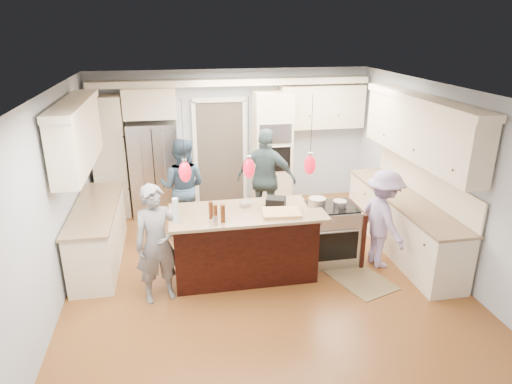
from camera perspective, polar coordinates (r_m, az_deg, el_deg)
ground_plane at (r=7.00m, az=0.53°, el=-9.86°), size 6.00×6.00×0.00m
room_shell at (r=6.28m, az=0.59°, el=4.63°), size 5.54×6.04×2.72m
refrigerator at (r=8.97m, az=-12.52°, el=2.88°), size 0.90×0.70×1.80m
oven_column at (r=9.12m, az=1.98°, el=5.30°), size 0.72×0.69×2.30m
back_upper_cabinets at (r=8.90m, az=-7.66°, el=8.18°), size 5.30×0.61×2.54m
right_counter_run at (r=7.61m, az=18.48°, el=0.37°), size 0.64×3.10×2.51m
left_cabinets at (r=7.28m, az=-19.97°, el=-0.71°), size 0.64×2.30×2.51m
kitchen_island at (r=6.79m, az=-1.64°, el=-6.21°), size 2.10×1.46×1.12m
island_range at (r=7.19m, az=9.46°, el=-5.14°), size 0.82×0.71×0.92m
pendant_lights at (r=5.76m, az=-0.88°, el=3.01°), size 1.75×0.15×1.03m
person_bar_end at (r=6.12m, az=-12.25°, el=-6.39°), size 0.68×0.54×1.63m
person_far_left at (r=7.99m, az=-9.14°, el=0.63°), size 1.00×0.88×1.72m
person_far_right at (r=8.13m, az=1.29°, el=1.62°), size 1.15×0.86×1.82m
person_range_side at (r=7.10m, az=15.58°, el=-3.28°), size 0.69×1.05×1.53m
floor_rug at (r=6.95m, az=12.89°, el=-10.61°), size 0.94×1.13×0.01m
water_bottle at (r=5.86m, az=-10.01°, el=-2.34°), size 0.09×0.09×0.34m
beer_bottle_a at (r=5.96m, az=-5.66°, el=-2.28°), size 0.06×0.06×0.23m
beer_bottle_b at (r=5.84m, az=-4.16°, el=-2.68°), size 0.08×0.08×0.24m
beer_bottle_c at (r=5.90m, az=-5.10°, el=-2.60°), size 0.07×0.07×0.22m
drink_can at (r=5.80m, az=-5.14°, el=-3.57°), size 0.08×0.08×0.11m
cutting_board at (r=6.11m, az=3.17°, el=-2.59°), size 0.53×0.40×0.04m
pot_large at (r=6.89m, az=7.63°, el=-1.35°), size 0.26×0.26×0.15m
pot_small at (r=6.96m, az=10.42°, el=-1.47°), size 0.20×0.20×0.10m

